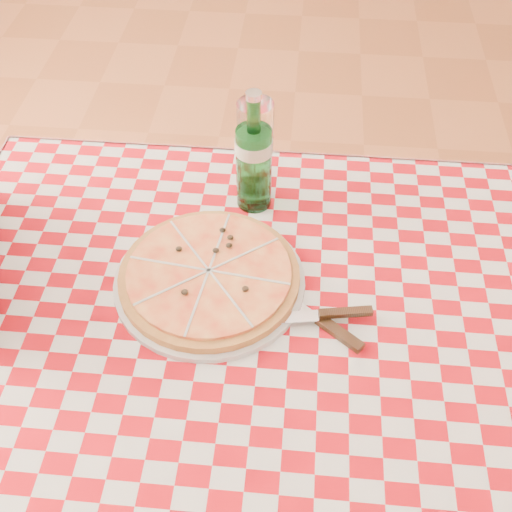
{
  "coord_description": "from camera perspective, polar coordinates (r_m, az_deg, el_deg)",
  "views": [
    {
      "loc": [
        0.05,
        -0.74,
        1.69
      ],
      "look_at": [
        -0.02,
        0.06,
        0.82
      ],
      "focal_mm": 45.0,
      "sensor_mm": 36.0,
      "label": 1
    }
  ],
  "objects": [
    {
      "name": "pizza_plate",
      "position": [
        1.21,
        -4.18,
        -1.73
      ],
      "size": [
        0.41,
        0.41,
        0.05
      ],
      "primitive_type": null,
      "rotation": [
        0.0,
        0.0,
        -0.13
      ],
      "color": "#D48E46",
      "rests_on": "tablecloth"
    },
    {
      "name": "cutlery",
      "position": [
        1.16,
        5.58,
        -5.34
      ],
      "size": [
        0.28,
        0.25,
        0.03
      ],
      "primitive_type": null,
      "rotation": [
        0.0,
        0.0,
        -0.18
      ],
      "color": "silver",
      "rests_on": "tablecloth"
    },
    {
      "name": "water_bottle",
      "position": [
        1.29,
        -0.2,
        9.26
      ],
      "size": [
        0.09,
        0.09,
        0.27
      ],
      "primitive_type": null,
      "rotation": [
        0.0,
        0.0,
        -0.21
      ],
      "color": "#1A6927",
      "rests_on": "tablecloth"
    },
    {
      "name": "dining_table",
      "position": [
        1.27,
        0.66,
        -6.9
      ],
      "size": [
        1.2,
        0.8,
        0.75
      ],
      "color": "brown",
      "rests_on": "ground"
    },
    {
      "name": "tablecloth",
      "position": [
        1.2,
        0.69,
        -4.25
      ],
      "size": [
        1.3,
        0.9,
        0.01
      ],
      "primitive_type": "cube",
      "color": "#B30B14",
      "rests_on": "dining_table"
    },
    {
      "name": "wine_glass",
      "position": [
        1.38,
        -0.06,
        10.01
      ],
      "size": [
        0.1,
        0.1,
        0.2
      ],
      "primitive_type": null,
      "rotation": [
        0.0,
        0.0,
        -0.3
      ],
      "color": "white",
      "rests_on": "tablecloth"
    }
  ]
}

